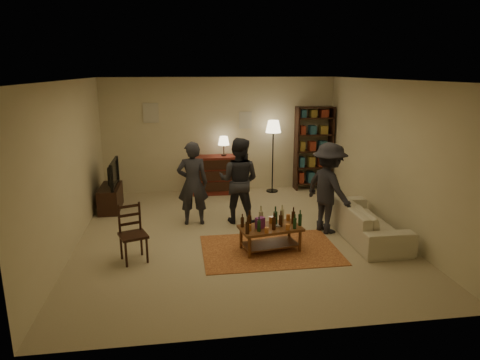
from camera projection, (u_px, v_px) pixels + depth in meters
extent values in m
plane|color=#C6B793|center=(238.00, 235.00, 7.65)|extent=(6.00, 6.00, 0.00)
plane|color=beige|center=(220.00, 135.00, 10.19)|extent=(5.50, 0.00, 5.50)
plane|color=beige|center=(70.00, 166.00, 6.93)|extent=(0.00, 6.00, 6.00)
plane|color=beige|center=(389.00, 156.00, 7.70)|extent=(0.00, 6.00, 6.00)
plane|color=beige|center=(278.00, 220.00, 4.44)|extent=(5.50, 0.00, 5.50)
plane|color=white|center=(238.00, 80.00, 6.97)|extent=(6.00, 6.00, 0.00)
cube|color=beige|center=(151.00, 113.00, 9.81)|extent=(0.35, 0.03, 0.45)
cube|color=beige|center=(245.00, 120.00, 10.16)|extent=(0.30, 0.03, 0.40)
cube|color=maroon|center=(270.00, 250.00, 6.99)|extent=(2.20, 1.50, 0.01)
cube|color=brown|center=(270.00, 228.00, 6.90)|extent=(1.06, 0.69, 0.04)
cube|color=brown|center=(270.00, 244.00, 6.96)|extent=(0.94, 0.58, 0.02)
cylinder|color=brown|center=(249.00, 248.00, 6.63)|extent=(0.05, 0.05, 0.36)
cylinder|color=brown|center=(300.00, 241.00, 6.88)|extent=(0.05, 0.05, 0.36)
cylinder|color=brown|center=(241.00, 238.00, 7.01)|extent=(0.05, 0.05, 0.36)
cylinder|color=brown|center=(289.00, 232.00, 7.27)|extent=(0.05, 0.05, 0.36)
cylinder|color=#CD6E2F|center=(249.00, 228.00, 6.73)|extent=(0.07, 0.07, 0.10)
cylinder|color=#CD6E2F|center=(267.00, 230.00, 6.63)|extent=(0.07, 0.07, 0.09)
cylinder|color=#CD6E2F|center=(271.00, 220.00, 7.06)|extent=(0.07, 0.07, 0.11)
cylinder|color=#CD6E2F|center=(288.00, 227.00, 6.76)|extent=(0.07, 0.07, 0.09)
cylinder|color=#CD6E2F|center=(288.00, 217.00, 7.19)|extent=(0.07, 0.07, 0.10)
cube|color=#863593|center=(260.00, 222.00, 6.83)|extent=(0.17, 0.14, 0.18)
cylinder|color=gray|center=(278.00, 226.00, 6.91)|extent=(0.12, 0.12, 0.03)
cube|color=black|center=(133.00, 235.00, 6.49)|extent=(0.50, 0.50, 0.04)
cylinder|color=black|center=(126.00, 254.00, 6.34)|extent=(0.04, 0.04, 0.41)
cylinder|color=black|center=(147.00, 250.00, 6.48)|extent=(0.04, 0.04, 0.41)
cylinder|color=black|center=(121.00, 247.00, 6.61)|extent=(0.04, 0.04, 0.41)
cylinder|color=black|center=(141.00, 243.00, 6.75)|extent=(0.04, 0.04, 0.41)
cube|color=black|center=(130.00, 217.00, 6.57)|extent=(0.31, 0.13, 0.47)
cube|color=black|center=(111.00, 198.00, 8.97)|extent=(0.40, 1.00, 0.50)
imported|color=black|center=(110.00, 174.00, 8.84)|extent=(0.13, 0.97, 0.56)
cube|color=maroon|center=(214.00, 175.00, 10.12)|extent=(1.00, 0.48, 0.90)
cube|color=black|center=(215.00, 187.00, 9.93)|extent=(0.92, 0.02, 0.22)
cube|color=black|center=(214.00, 176.00, 9.87)|extent=(0.92, 0.02, 0.22)
cube|color=black|center=(214.00, 165.00, 9.80)|extent=(0.92, 0.02, 0.22)
cylinder|color=black|center=(224.00, 155.00, 10.03)|extent=(0.12, 0.12, 0.04)
cylinder|color=black|center=(224.00, 150.00, 10.00)|extent=(0.02, 0.02, 0.22)
cone|color=#FFE5B2|center=(224.00, 141.00, 9.95)|extent=(0.26, 0.26, 0.20)
cube|color=black|center=(296.00, 149.00, 10.32)|extent=(0.04, 0.34, 2.00)
cube|color=black|center=(331.00, 148.00, 10.44)|extent=(0.04, 0.34, 2.00)
cube|color=black|center=(312.00, 183.00, 10.59)|extent=(0.90, 0.34, 0.03)
cube|color=black|center=(313.00, 167.00, 10.49)|extent=(0.90, 0.34, 0.03)
cube|color=black|center=(313.00, 151.00, 10.39)|extent=(0.90, 0.34, 0.03)
cube|color=black|center=(314.00, 134.00, 10.29)|extent=(0.90, 0.34, 0.03)
cube|color=black|center=(315.00, 118.00, 10.19)|extent=(0.90, 0.34, 0.03)
cube|color=black|center=(315.00, 107.00, 10.13)|extent=(0.90, 0.34, 0.03)
cube|color=maroon|center=(301.00, 177.00, 10.51)|extent=(0.12, 0.22, 0.26)
cube|color=#275B76|center=(310.00, 177.00, 10.55)|extent=(0.15, 0.22, 0.26)
cube|color=olive|center=(321.00, 177.00, 10.58)|extent=(0.18, 0.22, 0.26)
cube|color=#275B76|center=(301.00, 162.00, 10.41)|extent=(0.12, 0.22, 0.24)
cube|color=olive|center=(311.00, 161.00, 10.45)|extent=(0.15, 0.22, 0.24)
cube|color=maroon|center=(322.00, 161.00, 10.49)|extent=(0.18, 0.22, 0.24)
cube|color=olive|center=(302.00, 146.00, 10.32)|extent=(0.12, 0.22, 0.22)
cube|color=maroon|center=(312.00, 146.00, 10.35)|extent=(0.15, 0.22, 0.22)
cube|color=#275B76|center=(322.00, 145.00, 10.39)|extent=(0.18, 0.22, 0.22)
cube|color=maroon|center=(302.00, 130.00, 10.22)|extent=(0.12, 0.22, 0.20)
cube|color=#275B76|center=(312.00, 130.00, 10.25)|extent=(0.15, 0.22, 0.20)
cube|color=olive|center=(323.00, 129.00, 10.29)|extent=(0.18, 0.22, 0.20)
cube|color=#275B76|center=(303.00, 114.00, 10.12)|extent=(0.12, 0.22, 0.18)
cube|color=olive|center=(313.00, 113.00, 10.16)|extent=(0.15, 0.22, 0.18)
cube|color=maroon|center=(324.00, 113.00, 10.19)|extent=(0.18, 0.22, 0.18)
cylinder|color=black|center=(272.00, 191.00, 10.35)|extent=(0.28, 0.28, 0.03)
cylinder|color=black|center=(273.00, 161.00, 10.17)|extent=(0.03, 0.03, 1.53)
cone|color=#FFE5B2|center=(273.00, 126.00, 9.96)|extent=(0.36, 0.36, 0.28)
imported|color=beige|center=(365.00, 220.00, 7.50)|extent=(0.81, 2.08, 0.61)
imported|color=#27272F|center=(193.00, 183.00, 8.01)|extent=(0.59, 0.39, 1.59)
imported|color=#25262C|center=(239.00, 181.00, 8.10)|extent=(0.98, 0.89, 1.64)
imported|color=#222229|center=(329.00, 188.00, 7.61)|extent=(0.96, 1.21, 1.63)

